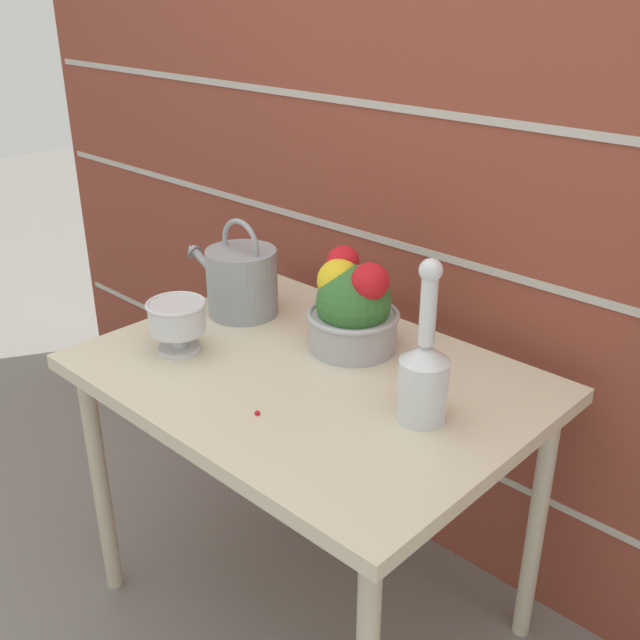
% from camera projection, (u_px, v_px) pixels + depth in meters
% --- Properties ---
extents(ground_plane, '(12.00, 12.00, 0.00)m').
position_uv_depth(ground_plane, '(310.00, 606.00, 2.07)').
color(ground_plane, gray).
extents(brick_wall, '(3.60, 0.08, 2.20)m').
position_uv_depth(brick_wall, '(440.00, 183.00, 1.93)').
color(brick_wall, brown).
rests_on(brick_wall, ground_plane).
extents(patio_table, '(1.05, 0.77, 0.74)m').
position_uv_depth(patio_table, '(309.00, 399.00, 1.79)').
color(patio_table, beige).
rests_on(patio_table, ground_plane).
extents(watering_can, '(0.34, 0.19, 0.27)m').
position_uv_depth(watering_can, '(241.00, 280.00, 2.03)').
color(watering_can, '#93999E').
rests_on(watering_can, patio_table).
extents(crystal_pedestal_bowl, '(0.15, 0.15, 0.13)m').
position_uv_depth(crystal_pedestal_bowl, '(177.00, 320.00, 1.82)').
color(crystal_pedestal_bowl, silver).
rests_on(crystal_pedestal_bowl, patio_table).
extents(flower_planter, '(0.23, 0.23, 0.25)m').
position_uv_depth(flower_planter, '(352.00, 307.00, 1.82)').
color(flower_planter, '#ADADB2').
rests_on(flower_planter, patio_table).
extents(glass_decanter, '(0.11, 0.11, 0.36)m').
position_uv_depth(glass_decanter, '(424.00, 372.00, 1.53)').
color(glass_decanter, silver).
rests_on(glass_decanter, patio_table).
extents(fallen_petal, '(0.01, 0.01, 0.01)m').
position_uv_depth(fallen_petal, '(257.00, 413.00, 1.58)').
color(fallen_petal, red).
rests_on(fallen_petal, patio_table).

